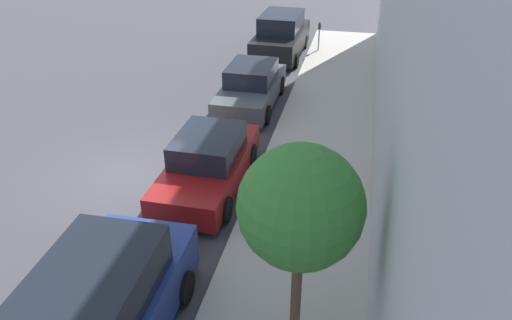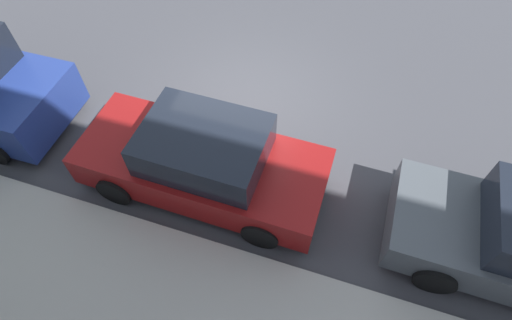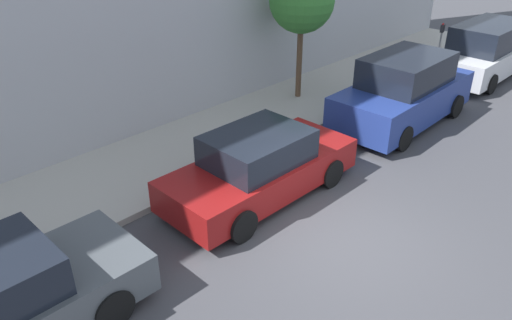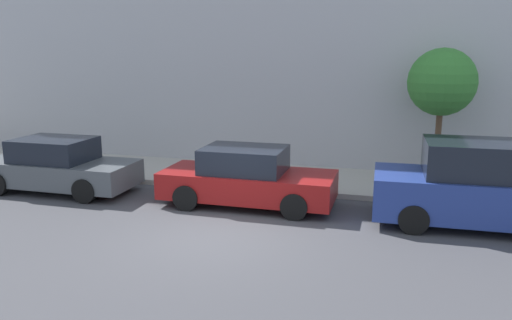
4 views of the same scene
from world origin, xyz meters
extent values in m
plane|color=#424247|center=(0.00, 0.00, 0.00)|extent=(60.00, 60.00, 0.00)
cube|color=#B2ADA3|center=(5.07, 0.00, 0.07)|extent=(3.14, 32.00, 0.15)
cube|color=black|center=(2.18, -5.67, 1.58)|extent=(1.77, 2.63, 0.80)
cylinder|color=black|center=(1.25, -4.18, 0.34)|extent=(0.22, 0.67, 0.67)
cylinder|color=black|center=(3.11, -4.18, 0.34)|extent=(0.22, 0.67, 0.67)
cube|color=maroon|center=(2.33, -0.06, 0.56)|extent=(1.84, 4.52, 0.68)
cube|color=black|center=(2.33, 0.04, 1.22)|extent=(1.60, 2.12, 0.64)
cylinder|color=black|center=(1.48, 1.34, 0.33)|extent=(0.22, 0.66, 0.66)
cylinder|color=black|center=(3.18, 1.34, 0.33)|extent=(0.22, 0.66, 0.66)
cylinder|color=black|center=(1.48, -1.45, 0.33)|extent=(0.22, 0.66, 0.66)
cylinder|color=black|center=(3.18, -1.45, 0.33)|extent=(0.22, 0.66, 0.66)
cube|color=#4C5156|center=(2.22, 5.59, 0.56)|extent=(1.84, 4.52, 0.68)
cube|color=black|center=(2.22, 5.69, 1.22)|extent=(1.60, 2.11, 0.64)
cylinder|color=black|center=(1.37, 6.99, 0.33)|extent=(0.22, 0.67, 0.67)
cylinder|color=black|center=(3.07, 6.99, 0.33)|extent=(0.22, 0.67, 0.67)
cylinder|color=black|center=(1.37, 4.20, 0.33)|extent=(0.22, 0.67, 0.67)
cylinder|color=black|center=(3.07, 4.20, 0.33)|extent=(0.22, 0.67, 0.67)
cube|color=black|center=(2.26, 11.64, 0.70)|extent=(2.10, 4.86, 0.96)
cube|color=black|center=(2.26, 11.64, 1.58)|extent=(1.80, 2.65, 0.80)
cylinder|color=black|center=(1.33, 13.13, 0.31)|extent=(0.22, 0.63, 0.63)
cylinder|color=black|center=(3.19, 13.13, 0.31)|extent=(0.22, 0.63, 0.63)
cylinder|color=black|center=(1.33, 10.15, 0.31)|extent=(0.22, 0.63, 0.63)
cylinder|color=black|center=(3.19, 10.15, 0.31)|extent=(0.22, 0.63, 0.63)
cylinder|color=#ADADB2|center=(3.95, 12.43, 0.65)|extent=(0.07, 0.07, 1.01)
cube|color=#2D2D33|center=(3.95, 12.43, 1.30)|extent=(0.11, 0.15, 0.28)
cube|color=red|center=(3.95, 12.43, 1.46)|extent=(0.04, 0.09, 0.05)
cylinder|color=brown|center=(5.39, -4.92, 1.37)|extent=(0.17, 0.17, 2.44)
sphere|color=#387F33|center=(5.39, -4.92, 3.11)|extent=(1.92, 1.92, 1.92)
camera|label=1|loc=(6.04, -10.97, 7.34)|focal=35.00mm
camera|label=2|loc=(6.04, 2.19, 6.54)|focal=28.00mm
camera|label=3|loc=(-4.10, 6.65, 5.95)|focal=35.00mm
camera|label=4|loc=(-9.78, -3.55, 3.96)|focal=35.00mm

